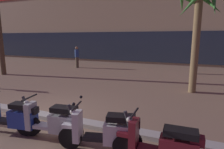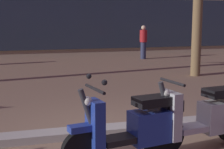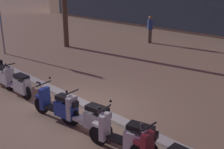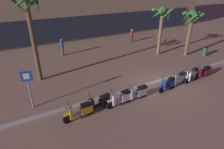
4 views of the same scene
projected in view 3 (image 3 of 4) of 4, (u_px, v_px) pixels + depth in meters
The scene contains 9 objects.
ground_plane at pixel (79, 111), 8.73m from camera, with size 200.00×200.00×0.00m, color #93755B.
curb_strip at pixel (87, 106), 8.93m from camera, with size 60.00×0.36×0.12m, color #BCB7AD.
scooter_white_far_back at pixel (2, 75), 10.53m from camera, with size 1.86×0.56×1.17m.
scooter_silver_mid_rear at pixel (18, 84), 9.72m from camera, with size 1.77×0.56×1.04m.
scooter_blue_mid_front at pixel (59, 106), 7.99m from camera, with size 1.78×0.64×1.17m.
scooter_silver_second_in_line at pixel (89, 117), 7.34m from camera, with size 1.81×0.61×1.04m.
scooter_white_lead_nearest at pixel (128, 137), 6.40m from camera, with size 1.82×0.73×1.17m.
crossing_sign at pixel (1, 27), 14.91m from camera, with size 0.59×0.17×2.40m.
pedestrian_window_shopping at pixel (150, 29), 17.77m from camera, with size 0.34×0.34×1.73m.
Camera 3 is at (6.29, -4.86, 3.94)m, focal length 44.30 mm.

